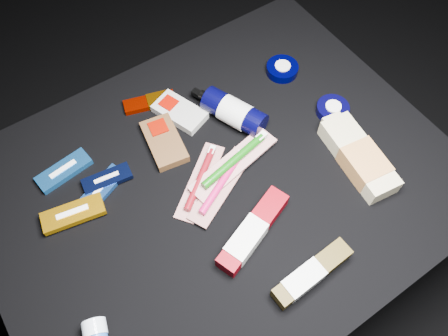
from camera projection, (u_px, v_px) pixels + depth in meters
ground at (222, 244)px, 1.28m from camera, size 3.00×3.00×0.00m
cloth_table at (221, 217)px, 1.11m from camera, size 0.98×0.78×0.40m
luna_bar_0 at (64, 171)px, 0.94m from camera, size 0.12×0.06×0.02m
luna_bar_1 at (103, 187)px, 0.92m from camera, size 0.11×0.08×0.01m
luna_bar_2 at (107, 179)px, 0.92m from camera, size 0.11×0.05×0.01m
luna_bar_3 at (73, 214)px, 0.88m from camera, size 0.13×0.07×0.02m
clif_bar_0 at (163, 140)px, 0.98m from camera, size 0.09×0.14×0.02m
clif_bar_1 at (178, 111)px, 1.02m from camera, size 0.10×0.14×0.02m
power_bar at (152, 102)px, 1.03m from camera, size 0.13×0.07×0.01m
lotion_bottle at (234, 112)px, 0.99m from camera, size 0.11×0.19×0.06m
cream_tin_upper at (282, 69)px, 1.08m from camera, size 0.08×0.08×0.02m
cream_tin_lower at (333, 109)px, 1.02m from camera, size 0.08×0.08×0.02m
bodywash_bottle at (359, 158)px, 0.94m from camera, size 0.10×0.22×0.04m
toothbrush_pack_0 at (201, 179)px, 0.93m from camera, size 0.18×0.15×0.02m
toothbrush_pack_1 at (222, 184)px, 0.91m from camera, size 0.20×0.13×0.02m
toothbrush_pack_2 at (235, 161)px, 0.93m from camera, size 0.23×0.09×0.02m
toothpaste_carton_red at (251, 234)px, 0.86m from camera, size 0.20×0.11×0.04m
toothpaste_carton_green at (309, 275)px, 0.81m from camera, size 0.17×0.05×0.03m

